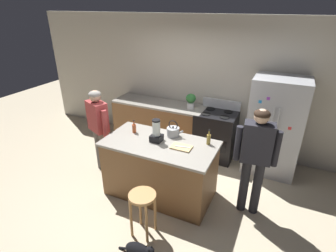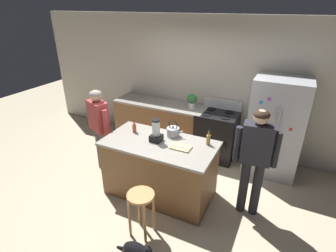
{
  "view_description": "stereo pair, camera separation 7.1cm",
  "coord_description": "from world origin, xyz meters",
  "px_view_note": "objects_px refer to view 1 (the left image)",
  "views": [
    {
      "loc": [
        1.61,
        -3.11,
        2.87
      ],
      "look_at": [
        0.0,
        0.3,
        1.1
      ],
      "focal_mm": 28.09,
      "sensor_mm": 36.0,
      "label": 1
    },
    {
      "loc": [
        1.67,
        -3.08,
        2.87
      ],
      "look_at": [
        0.0,
        0.3,
        1.1
      ],
      "focal_mm": 28.09,
      "sensor_mm": 36.0,
      "label": 2
    }
  ],
  "objects_px": {
    "person_by_island_left": "(98,124)",
    "cutting_board": "(181,147)",
    "kitchen_island": "(160,169)",
    "bottle_vinegar": "(209,139)",
    "bar_stool": "(143,203)",
    "person_by_sink_right": "(256,153)",
    "cat": "(140,251)",
    "bottle_cooking_sauce": "(134,128)",
    "blender_appliance": "(156,132)",
    "stove_range": "(215,135)",
    "tea_kettle": "(173,131)",
    "chef_knife": "(183,147)",
    "refrigerator": "(274,127)",
    "potted_plant": "(191,100)"
  },
  "relations": [
    {
      "from": "bottle_cooking_sauce",
      "to": "cutting_board",
      "type": "distance_m",
      "value": 0.91
    },
    {
      "from": "cat",
      "to": "tea_kettle",
      "type": "xyz_separation_m",
      "value": [
        -0.23,
        1.5,
        0.92
      ]
    },
    {
      "from": "kitchen_island",
      "to": "cat",
      "type": "xyz_separation_m",
      "value": [
        0.32,
        -1.21,
        -0.37
      ]
    },
    {
      "from": "cutting_board",
      "to": "chef_knife",
      "type": "distance_m",
      "value": 0.02
    },
    {
      "from": "cutting_board",
      "to": "refrigerator",
      "type": "bearing_deg",
      "value": 52.37
    },
    {
      "from": "person_by_island_left",
      "to": "cutting_board",
      "type": "distance_m",
      "value": 1.65
    },
    {
      "from": "kitchen_island",
      "to": "chef_knife",
      "type": "bearing_deg",
      "value": -1.29
    },
    {
      "from": "person_by_sink_right",
      "to": "person_by_island_left",
      "type": "bearing_deg",
      "value": -178.82
    },
    {
      "from": "person_by_island_left",
      "to": "bar_stool",
      "type": "relative_size",
      "value": 2.38
    },
    {
      "from": "cat",
      "to": "bottle_cooking_sauce",
      "type": "height_order",
      "value": "bottle_cooking_sauce"
    },
    {
      "from": "chef_knife",
      "to": "blender_appliance",
      "type": "bearing_deg",
      "value": 165.66
    },
    {
      "from": "cat",
      "to": "cutting_board",
      "type": "bearing_deg",
      "value": 88.18
    },
    {
      "from": "person_by_sink_right",
      "to": "bottle_cooking_sauce",
      "type": "xyz_separation_m",
      "value": [
        -1.91,
        -0.07,
        0.03
      ]
    },
    {
      "from": "person_by_island_left",
      "to": "bottle_vinegar",
      "type": "bearing_deg",
      "value": 3.38
    },
    {
      "from": "bottle_vinegar",
      "to": "kitchen_island",
      "type": "bearing_deg",
      "value": -158.54
    },
    {
      "from": "stove_range",
      "to": "bottle_cooking_sauce",
      "type": "bearing_deg",
      "value": -125.86
    },
    {
      "from": "bar_stool",
      "to": "chef_knife",
      "type": "height_order",
      "value": "chef_knife"
    },
    {
      "from": "potted_plant",
      "to": "chef_knife",
      "type": "distance_m",
      "value": 1.63
    },
    {
      "from": "stove_range",
      "to": "tea_kettle",
      "type": "height_order",
      "value": "tea_kettle"
    },
    {
      "from": "blender_appliance",
      "to": "cutting_board",
      "type": "bearing_deg",
      "value": -4.44
    },
    {
      "from": "person_by_sink_right",
      "to": "blender_appliance",
      "type": "relative_size",
      "value": 4.63
    },
    {
      "from": "bottle_cooking_sauce",
      "to": "chef_knife",
      "type": "bearing_deg",
      "value": -8.89
    },
    {
      "from": "person_by_sink_right",
      "to": "bottle_vinegar",
      "type": "relative_size",
      "value": 7.0
    },
    {
      "from": "kitchen_island",
      "to": "bottle_cooking_sauce",
      "type": "distance_m",
      "value": 0.78
    },
    {
      "from": "refrigerator",
      "to": "blender_appliance",
      "type": "height_order",
      "value": "refrigerator"
    },
    {
      "from": "blender_appliance",
      "to": "bottle_vinegar",
      "type": "height_order",
      "value": "blender_appliance"
    },
    {
      "from": "kitchen_island",
      "to": "cat",
      "type": "relative_size",
      "value": 3.33
    },
    {
      "from": "person_by_island_left",
      "to": "person_by_sink_right",
      "type": "height_order",
      "value": "person_by_sink_right"
    },
    {
      "from": "kitchen_island",
      "to": "bottle_vinegar",
      "type": "distance_m",
      "value": 0.92
    },
    {
      "from": "stove_range",
      "to": "blender_appliance",
      "type": "distance_m",
      "value": 1.71
    },
    {
      "from": "tea_kettle",
      "to": "chef_knife",
      "type": "height_order",
      "value": "tea_kettle"
    },
    {
      "from": "stove_range",
      "to": "chef_knife",
      "type": "bearing_deg",
      "value": -93.42
    },
    {
      "from": "stove_range",
      "to": "person_by_island_left",
      "type": "distance_m",
      "value": 2.28
    },
    {
      "from": "bar_stool",
      "to": "cutting_board",
      "type": "relative_size",
      "value": 2.18
    },
    {
      "from": "stove_range",
      "to": "bottle_cooking_sauce",
      "type": "xyz_separation_m",
      "value": [
        -1.0,
        -1.39,
        0.54
      ]
    },
    {
      "from": "blender_appliance",
      "to": "bottle_cooking_sauce",
      "type": "bearing_deg",
      "value": 166.75
    },
    {
      "from": "tea_kettle",
      "to": "kitchen_island",
      "type": "bearing_deg",
      "value": -107.88
    },
    {
      "from": "bottle_vinegar",
      "to": "tea_kettle",
      "type": "xyz_separation_m",
      "value": [
        -0.59,
        0.02,
        -0.01
      ]
    },
    {
      "from": "refrigerator",
      "to": "person_by_island_left",
      "type": "xyz_separation_m",
      "value": [
        -2.81,
        -1.35,
        0.06
      ]
    },
    {
      "from": "kitchen_island",
      "to": "tea_kettle",
      "type": "bearing_deg",
      "value": 72.12
    },
    {
      "from": "bar_stool",
      "to": "tea_kettle",
      "type": "bearing_deg",
      "value": 94.06
    },
    {
      "from": "cat",
      "to": "bottle_vinegar",
      "type": "distance_m",
      "value": 1.78
    },
    {
      "from": "bottle_cooking_sauce",
      "to": "bar_stool",
      "type": "bearing_deg",
      "value": -54.28
    },
    {
      "from": "bar_stool",
      "to": "blender_appliance",
      "type": "distance_m",
      "value": 1.08
    },
    {
      "from": "person_by_sink_right",
      "to": "cat",
      "type": "distance_m",
      "value": 1.98
    },
    {
      "from": "blender_appliance",
      "to": "bottle_cooking_sauce",
      "type": "height_order",
      "value": "blender_appliance"
    },
    {
      "from": "potted_plant",
      "to": "kitchen_island",
      "type": "bearing_deg",
      "value": -86.82
    },
    {
      "from": "bottle_cooking_sauce",
      "to": "cutting_board",
      "type": "bearing_deg",
      "value": -9.09
    },
    {
      "from": "kitchen_island",
      "to": "potted_plant",
      "type": "xyz_separation_m",
      "value": [
        -0.09,
        1.55,
        0.65
      ]
    },
    {
      "from": "person_by_sink_right",
      "to": "bottle_cooking_sauce",
      "type": "height_order",
      "value": "person_by_sink_right"
    }
  ]
}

